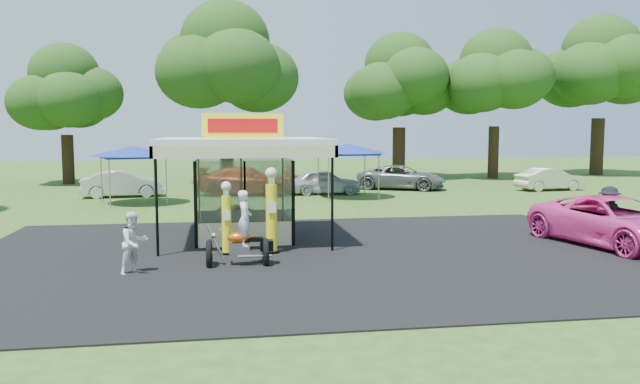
# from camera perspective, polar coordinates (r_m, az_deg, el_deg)

# --- Properties ---
(ground) EXTENTS (120.00, 120.00, 0.00)m
(ground) POSITION_cam_1_polar(r_m,az_deg,el_deg) (16.38, 0.77, -7.19)
(ground) COLOR #2A5219
(ground) RESTS_ON ground
(asphalt_apron) EXTENTS (20.00, 14.00, 0.04)m
(asphalt_apron) POSITION_cam_1_polar(r_m,az_deg,el_deg) (18.31, -0.33, -5.74)
(asphalt_apron) COLOR black
(asphalt_apron) RESTS_ON ground
(gas_station_kiosk) EXTENTS (5.40, 5.40, 4.18)m
(gas_station_kiosk) POSITION_cam_1_polar(r_m,az_deg,el_deg) (20.82, -7.06, 0.52)
(gas_station_kiosk) COLOR white
(gas_station_kiosk) RESTS_ON ground
(gas_pump_left) EXTENTS (0.40, 0.40, 2.17)m
(gas_pump_left) POSITION_cam_1_polar(r_m,az_deg,el_deg) (18.34, -8.54, -2.55)
(gas_pump_left) COLOR black
(gas_pump_left) RESTS_ON ground
(gas_pump_right) EXTENTS (0.48, 0.48, 2.57)m
(gas_pump_right) POSITION_cam_1_polar(r_m,az_deg,el_deg) (18.35, -4.47, -1.89)
(gas_pump_right) COLOR black
(gas_pump_right) RESTS_ON ground
(motorcycle) EXTENTS (1.79, 0.87, 2.13)m
(motorcycle) POSITION_cam_1_polar(r_m,az_deg,el_deg) (16.87, -7.11, -3.98)
(motorcycle) COLOR black
(motorcycle) RESTS_ON ground
(spare_tires) EXTENTS (0.83, 0.58, 0.68)m
(spare_tires) POSITION_cam_1_polar(r_m,az_deg,el_deg) (20.17, -8.12, -3.82)
(spare_tires) COLOR black
(spare_tires) RESTS_ON ground
(a_frame_sign) EXTENTS (0.58, 0.64, 0.95)m
(a_frame_sign) POSITION_cam_1_polar(r_m,az_deg,el_deg) (21.20, 26.03, -3.48)
(a_frame_sign) COLOR #593819
(a_frame_sign) RESTS_ON ground
(kiosk_car) EXTENTS (2.82, 1.13, 0.96)m
(kiosk_car) POSITION_cam_1_polar(r_m,az_deg,el_deg) (23.16, -7.23, -2.20)
(kiosk_car) COLOR yellow
(kiosk_car) RESTS_ON ground
(pink_sedan) EXTENTS (3.67, 6.05, 1.57)m
(pink_sedan) POSITION_cam_1_polar(r_m,az_deg,el_deg) (21.59, 25.36, -2.48)
(pink_sedan) COLOR #FB44A6
(pink_sedan) RESTS_ON ground
(spectator_west) EXTENTS (0.98, 0.98, 1.60)m
(spectator_west) POSITION_cam_1_polar(r_m,az_deg,el_deg) (16.50, -16.63, -4.49)
(spectator_west) COLOR white
(spectator_west) RESTS_ON ground
(spectator_east_a) EXTENTS (1.34, 1.01, 1.84)m
(spectator_east_a) POSITION_cam_1_polar(r_m,az_deg,el_deg) (22.34, 24.89, -1.85)
(spectator_east_a) COLOR black
(spectator_east_a) RESTS_ON ground
(bg_car_a) EXTENTS (4.48, 2.02, 1.43)m
(bg_car_a) POSITION_cam_1_polar(r_m,az_deg,el_deg) (35.45, -17.61, 0.71)
(bg_car_a) COLOR beige
(bg_car_a) RESTS_ON ground
(bg_car_b) EXTENTS (5.79, 3.37, 1.58)m
(bg_car_b) POSITION_cam_1_polar(r_m,az_deg,el_deg) (34.94, -6.66, 1.00)
(bg_car_b) COLOR #A92B0D
(bg_car_b) RESTS_ON ground
(bg_car_c) EXTENTS (4.18, 1.72, 1.42)m
(bg_car_c) POSITION_cam_1_polar(r_m,az_deg,el_deg) (35.24, 0.40, 0.95)
(bg_car_c) COLOR #B5B5BA
(bg_car_c) RESTS_ON ground
(bg_car_d) EXTENTS (5.85, 4.55, 1.48)m
(bg_car_d) POSITION_cam_1_polar(r_m,az_deg,el_deg) (38.41, 7.47, 1.34)
(bg_car_d) COLOR slate
(bg_car_d) RESTS_ON ground
(bg_car_e) EXTENTS (4.25, 1.96, 1.35)m
(bg_car_e) POSITION_cam_1_polar(r_m,az_deg,el_deg) (39.91, 20.26, 1.11)
(bg_car_e) COLOR #C0BC92
(bg_car_e) RESTS_ON ground
(tent_west) EXTENTS (4.07, 4.07, 2.85)m
(tent_west) POSITION_cam_1_polar(r_m,az_deg,el_deg) (31.94, -16.77, 3.56)
(tent_west) COLOR gray
(tent_west) RESTS_ON ground
(tent_east) EXTENTS (4.14, 4.14, 2.89)m
(tent_east) POSITION_cam_1_polar(r_m,az_deg,el_deg) (33.41, 2.54, 3.96)
(tent_east) COLOR gray
(tent_east) RESTS_ON ground
(oak_far_b) EXTENTS (7.64, 7.64, 9.12)m
(oak_far_b) POSITION_cam_1_polar(r_m,az_deg,el_deg) (45.08, -22.25, 8.08)
(oak_far_b) COLOR black
(oak_far_b) RESTS_ON ground
(oak_far_c) EXTENTS (10.26, 10.26, 12.10)m
(oak_far_c) POSITION_cam_1_polar(r_m,az_deg,el_deg) (43.79, -8.62, 10.96)
(oak_far_c) COLOR black
(oak_far_c) RESTS_ON ground
(oak_far_d) EXTENTS (8.88, 8.88, 10.57)m
(oak_far_d) POSITION_cam_1_polar(r_m,az_deg,el_deg) (47.37, 7.29, 9.44)
(oak_far_d) COLOR black
(oak_far_d) RESTS_ON ground
(oak_far_e) EXTENTS (9.06, 9.06, 10.79)m
(oak_far_e) POSITION_cam_1_polar(r_m,az_deg,el_deg) (48.52, 15.73, 9.36)
(oak_far_e) COLOR black
(oak_far_e) RESTS_ON ground
(oak_far_f) EXTENTS (10.26, 10.26, 12.36)m
(oak_far_f) POSITION_cam_1_polar(r_m,az_deg,el_deg) (55.17, 24.24, 9.70)
(oak_far_f) COLOR black
(oak_far_f) RESTS_ON ground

